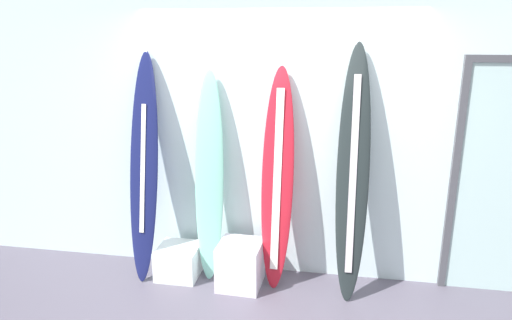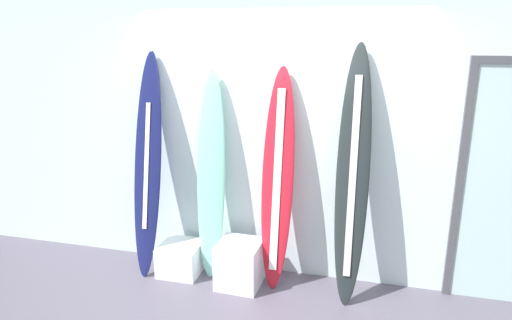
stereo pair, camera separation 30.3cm
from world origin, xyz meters
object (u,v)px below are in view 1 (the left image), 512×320
surfboard_seafoam (209,180)px  display_block_center (179,261)px  surfboard_navy (144,169)px  surfboard_charcoal (353,175)px  display_block_left (240,265)px  surfboard_crimson (277,182)px

surfboard_seafoam → display_block_center: surfboard_seafoam is taller
surfboard_navy → surfboard_charcoal: (1.91, -0.01, 0.05)m
surfboard_charcoal → display_block_left: (-0.98, -0.09, -0.90)m
surfboard_navy → display_block_center: surfboard_navy is taller
display_block_left → surfboard_seafoam: bearing=152.3°
display_block_left → display_block_center: (-0.63, 0.08, -0.06)m
surfboard_navy → surfboard_charcoal: size_ratio=0.96×
surfboard_crimson → display_block_left: size_ratio=4.75×
display_block_left → surfboard_crimson: bearing=23.8°
display_block_left → surfboard_charcoal: bearing=5.1°
display_block_center → surfboard_navy: bearing=176.6°
surfboard_charcoal → display_block_left: bearing=-174.9°
surfboard_navy → surfboard_charcoal: 1.91m
surfboard_seafoam → display_block_center: bearing=-163.7°
surfboard_seafoam → display_block_left: bearing=-27.7°
surfboard_charcoal → display_block_center: bearing=-179.7°
surfboard_navy → surfboard_charcoal: surfboard_charcoal is taller
display_block_left → display_block_center: bearing=172.7°
surfboard_navy → display_block_center: 0.97m
surfboard_navy → surfboard_seafoam: 0.62m
surfboard_charcoal → display_block_center: surfboard_charcoal is taller
surfboard_seafoam → display_block_left: size_ratio=4.65×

